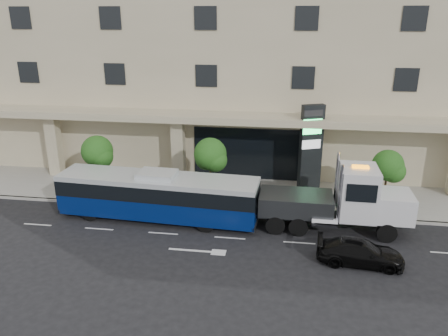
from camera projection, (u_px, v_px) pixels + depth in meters
The scene contains 11 objects.
ground at pixel (233, 226), 26.78m from camera, with size 120.00×120.00×0.00m, color black.
sidewalk at pixel (241, 194), 31.42m from camera, with size 120.00×6.00×0.15m, color gray.
curb at pixel (237, 211), 28.62m from camera, with size 120.00×0.30×0.15m, color gray.
convention_center at pixel (255, 42), 37.80m from camera, with size 60.00×17.60×20.00m.
tree_left at pixel (98, 153), 30.41m from camera, with size 2.27×2.20×4.22m.
tree_mid at pixel (211, 156), 29.29m from camera, with size 2.28×2.20×4.38m.
tree_right at pixel (388, 168), 27.84m from camera, with size 2.10×2.00×4.04m.
city_bus at pixel (158, 195), 27.22m from camera, with size 12.68×3.40×3.18m.
tow_truck at pixel (341, 201), 25.72m from camera, with size 9.98×2.63×4.55m.
black_sedan at pixel (360, 252), 22.63m from camera, with size 1.80×4.44×1.29m, color black.
signage_pylon at pixel (311, 148), 30.73m from camera, with size 1.66×1.13×6.31m.
Camera 1 is at (2.84, -23.85, 12.40)m, focal length 35.00 mm.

